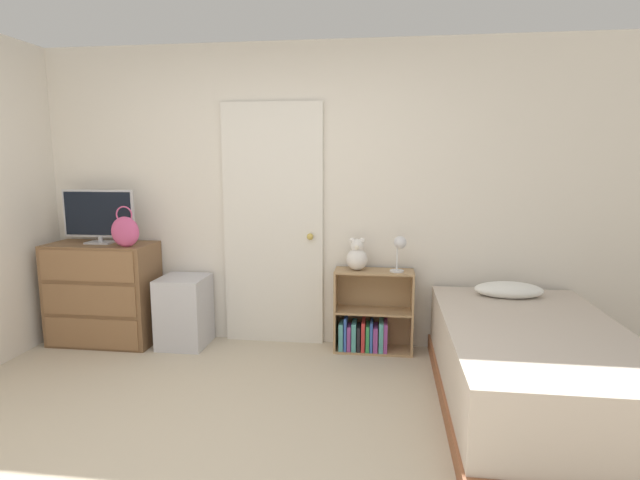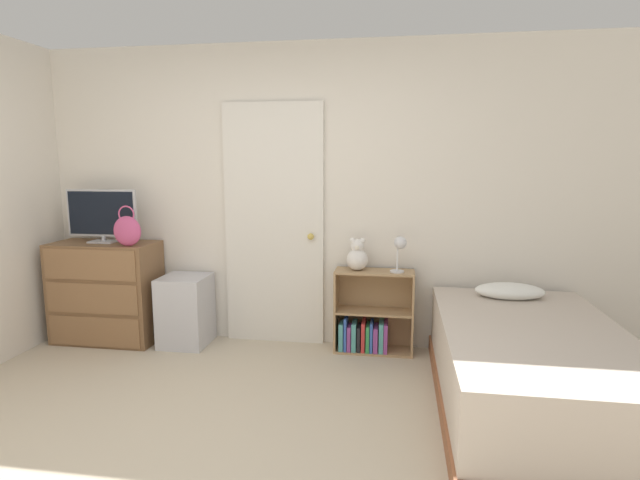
{
  "view_description": "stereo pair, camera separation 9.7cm",
  "coord_description": "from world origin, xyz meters",
  "views": [
    {
      "loc": [
        0.9,
        -2.08,
        1.58
      ],
      "look_at": [
        0.38,
        1.84,
        0.95
      ],
      "focal_mm": 28.0,
      "sensor_mm": 36.0,
      "label": 1
    },
    {
      "loc": [
        0.99,
        -2.07,
        1.58
      ],
      "look_at": [
        0.38,
        1.84,
        0.95
      ],
      "focal_mm": 28.0,
      "sensor_mm": 36.0,
      "label": 2
    }
  ],
  "objects": [
    {
      "name": "bookshelf",
      "position": [
        0.79,
        1.95,
        0.25
      ],
      "size": [
        0.65,
        0.25,
        0.69
      ],
      "color": "tan",
      "rests_on": "ground_plane"
    },
    {
      "name": "storage_bin",
      "position": [
        -0.8,
        1.87,
        0.3
      ],
      "size": [
        0.39,
        0.41,
        0.6
      ],
      "color": "silver",
      "rests_on": "ground_plane"
    },
    {
      "name": "wall_back",
      "position": [
        0.0,
        2.12,
        1.27
      ],
      "size": [
        10.0,
        0.06,
        2.55
      ],
      "color": "silver",
      "rests_on": "ground_plane"
    },
    {
      "name": "door_closed",
      "position": [
        -0.06,
        2.07,
        1.03
      ],
      "size": [
        0.86,
        0.09,
        2.07
      ],
      "color": "silver",
      "rests_on": "ground_plane"
    },
    {
      "name": "handbag",
      "position": [
        -1.22,
        1.72,
        1.01
      ],
      "size": [
        0.24,
        0.11,
        0.34
      ],
      "color": "#C64C7F",
      "rests_on": "dresser"
    },
    {
      "name": "teddy_bear",
      "position": [
        0.67,
        1.95,
        0.81
      ],
      "size": [
        0.18,
        0.18,
        0.27
      ],
      "color": "silver",
      "rests_on": "bookshelf"
    },
    {
      "name": "dresser",
      "position": [
        -1.53,
        1.85,
        0.44
      ],
      "size": [
        0.9,
        0.44,
        0.88
      ],
      "color": "brown",
      "rests_on": "ground_plane"
    },
    {
      "name": "tv",
      "position": [
        -1.53,
        1.87,
        1.12
      ],
      "size": [
        0.64,
        0.16,
        0.46
      ],
      "color": "#B7B7BC",
      "rests_on": "dresser"
    },
    {
      "name": "desk_lamp",
      "position": [
        1.02,
        1.91,
        0.9
      ],
      "size": [
        0.13,
        0.12,
        0.3
      ],
      "color": "silver",
      "rests_on": "bookshelf"
    },
    {
      "name": "bed",
      "position": [
        1.85,
        1.09,
        0.28
      ],
      "size": [
        1.14,
        1.98,
        0.66
      ],
      "color": "brown",
      "rests_on": "ground_plane"
    }
  ]
}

